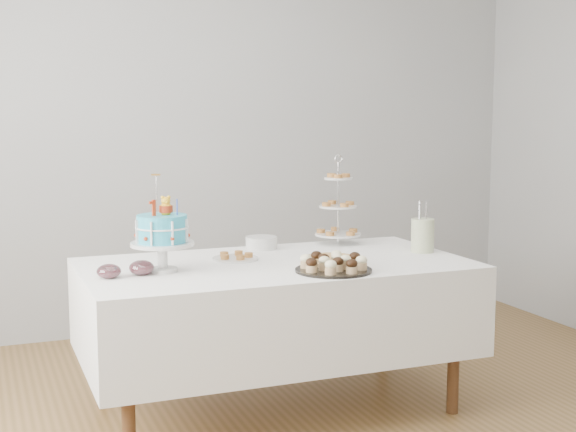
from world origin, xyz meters
name	(u,v)px	position (x,y,z in m)	size (l,w,h in m)	color
floor	(298,431)	(0.00, 0.00, 0.00)	(5.00, 5.00, 0.00)	brown
walls	(299,149)	(0.00, 0.00, 1.35)	(5.04, 4.04, 2.70)	#9C9EA1
table	(276,306)	(0.00, 0.30, 0.54)	(1.92, 1.02, 0.77)	white
birthday_cake	(162,245)	(-0.58, 0.28, 0.90)	(0.30, 0.30, 0.46)	silver
cupcake_tray	(334,263)	(0.17, -0.01, 0.81)	(0.37, 0.37, 0.08)	black
pie	(330,260)	(0.22, 0.13, 0.80)	(0.28, 0.28, 0.04)	tan
tiered_stand	(338,207)	(0.53, 0.69, 0.98)	(0.26, 0.26, 0.51)	silver
plate_stack	(261,243)	(0.07, 0.70, 0.80)	(0.17, 0.17, 0.07)	silver
pastry_plate	(235,257)	(-0.17, 0.44, 0.79)	(0.23, 0.23, 0.04)	silver
jam_bowl_a	(109,271)	(-0.84, 0.22, 0.80)	(0.11, 0.11, 0.07)	silver
jam_bowl_b	(142,268)	(-0.69, 0.24, 0.80)	(0.12, 0.12, 0.07)	silver
utensil_pitcher	(423,234)	(0.84, 0.29, 0.87)	(0.13, 0.12, 0.28)	#EFE9CF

